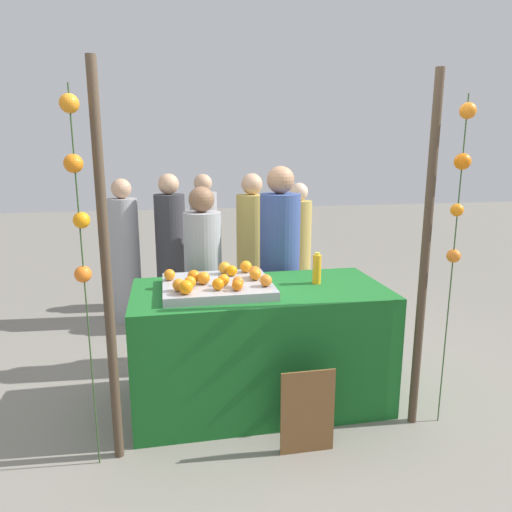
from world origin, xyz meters
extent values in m
plane|color=gray|center=(0.00, 0.00, 0.00)|extent=(24.00, 24.00, 0.00)
cube|color=#196023|center=(0.00, 0.00, 0.44)|extent=(1.79, 0.87, 0.87)
cube|color=#9EA0A5|center=(-0.30, 0.00, 0.90)|extent=(0.74, 0.64, 0.06)
sphere|color=orange|center=(-0.06, 0.23, 0.98)|extent=(0.09, 0.09, 0.09)
sphere|color=orange|center=(-0.18, 0.15, 0.97)|extent=(0.08, 0.08, 0.08)
sphere|color=orange|center=(-0.22, 0.21, 0.98)|extent=(0.09, 0.09, 0.09)
sphere|color=orange|center=(-0.46, 0.02, 0.98)|extent=(0.09, 0.09, 0.09)
sphere|color=orange|center=(-0.32, -0.19, 0.97)|extent=(0.08, 0.08, 0.08)
sphere|color=orange|center=(-0.50, -0.11, 0.97)|extent=(0.08, 0.08, 0.08)
sphere|color=orange|center=(-0.57, -0.16, 0.97)|extent=(0.08, 0.08, 0.08)
sphere|color=orange|center=(0.01, -0.16, 0.97)|extent=(0.08, 0.08, 0.08)
sphere|color=orange|center=(-0.63, 0.11, 0.97)|extent=(0.08, 0.08, 0.08)
sphere|color=orange|center=(-0.18, -0.16, 0.97)|extent=(0.08, 0.08, 0.08)
sphere|color=orange|center=(-0.27, -0.09, 0.97)|extent=(0.08, 0.08, 0.08)
sphere|color=orange|center=(-0.20, -0.23, 0.97)|extent=(0.07, 0.07, 0.07)
sphere|color=orange|center=(-0.53, -0.24, 0.98)|extent=(0.09, 0.09, 0.09)
sphere|color=orange|center=(-0.03, 0.00, 0.97)|extent=(0.08, 0.08, 0.08)
sphere|color=orange|center=(-0.02, 0.07, 0.97)|extent=(0.08, 0.08, 0.08)
sphere|color=orange|center=(-0.40, -0.04, 0.98)|extent=(0.09, 0.09, 0.09)
cylinder|color=#FAA41D|center=(0.43, 0.04, 0.98)|extent=(0.06, 0.06, 0.21)
cylinder|color=yellow|center=(0.43, 0.04, 1.09)|extent=(0.03, 0.03, 0.02)
cube|color=brown|center=(0.16, -0.66, 0.27)|extent=(0.34, 0.01, 0.55)
cube|color=black|center=(0.16, -0.65, 0.27)|extent=(0.31, 0.02, 0.53)
cylinder|color=#99999E|center=(-0.35, 0.67, 0.67)|extent=(0.31, 0.31, 1.34)
sphere|color=brown|center=(-0.35, 0.67, 1.44)|extent=(0.21, 0.21, 0.21)
cylinder|color=#384C8C|center=(0.31, 0.69, 0.74)|extent=(0.34, 0.34, 1.47)
sphere|color=#A87A59|center=(0.31, 0.69, 1.59)|extent=(0.23, 0.23, 0.23)
cylinder|color=tan|center=(0.23, 1.57, 0.69)|extent=(0.32, 0.32, 1.39)
sphere|color=tan|center=(0.23, 1.57, 1.49)|extent=(0.22, 0.22, 0.22)
cylinder|color=#99999E|center=(-0.20, 2.33, 0.68)|extent=(0.31, 0.31, 1.35)
sphere|color=tan|center=(-0.20, 2.33, 1.46)|extent=(0.21, 0.21, 0.21)
cylinder|color=#99999E|center=(-1.08, 1.96, 0.67)|extent=(0.31, 0.31, 1.33)
sphere|color=tan|center=(-1.08, 1.96, 1.44)|extent=(0.21, 0.21, 0.21)
cylinder|color=tan|center=(0.83, 1.90, 0.64)|extent=(0.30, 0.30, 1.28)
sphere|color=beige|center=(0.83, 1.90, 1.38)|extent=(0.20, 0.20, 0.20)
cylinder|color=#333338|center=(-0.59, 1.84, 0.69)|extent=(0.32, 0.32, 1.38)
sphere|color=tan|center=(-0.59, 1.84, 1.49)|extent=(0.22, 0.22, 0.22)
cylinder|color=#473828|center=(-0.97, -0.48, 1.15)|extent=(0.06, 0.06, 2.30)
cylinder|color=#473828|center=(0.97, -0.48, 1.15)|extent=(0.06, 0.06, 2.30)
cylinder|color=#2D4C23|center=(-1.09, -0.53, 1.08)|extent=(0.01, 0.01, 2.15)
sphere|color=orange|center=(-1.09, -0.53, 2.05)|extent=(0.10, 0.10, 0.10)
sphere|color=orange|center=(-1.09, -0.52, 1.76)|extent=(0.10, 0.10, 0.10)
sphere|color=orange|center=(-1.08, -0.52, 1.46)|extent=(0.09, 0.09, 0.09)
sphere|color=orange|center=(-1.09, -0.52, 1.17)|extent=(0.09, 0.09, 0.09)
cylinder|color=#2D4C23|center=(1.16, -0.50, 1.08)|extent=(0.01, 0.01, 2.15)
sphere|color=orange|center=(1.15, -0.51, 2.05)|extent=(0.10, 0.10, 0.10)
sphere|color=orange|center=(1.16, -0.50, 1.76)|extent=(0.10, 0.10, 0.10)
sphere|color=orange|center=(1.15, -0.51, 1.46)|extent=(0.08, 0.08, 0.08)
sphere|color=orange|center=(1.16, -0.50, 1.17)|extent=(0.09, 0.09, 0.09)
camera|label=1|loc=(-0.63, -3.12, 1.82)|focal=32.82mm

